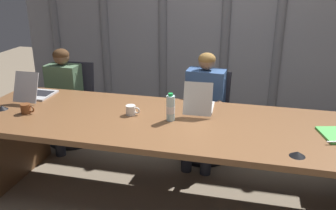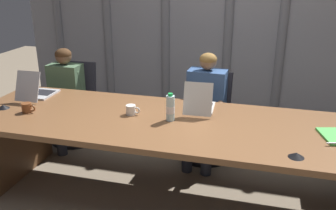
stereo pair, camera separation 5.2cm
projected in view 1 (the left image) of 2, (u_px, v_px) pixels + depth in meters
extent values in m
plane|color=#7F705B|center=(188.00, 199.00, 3.27)|extent=(11.55, 11.55, 0.00)
cube|color=brown|center=(189.00, 125.00, 3.01)|extent=(3.91, 1.11, 0.05)
cube|color=black|center=(189.00, 132.00, 3.04)|extent=(3.33, 0.10, 0.06)
cube|color=brown|center=(18.00, 144.00, 3.53)|extent=(0.08, 0.95, 0.71)
cube|color=#9999A0|center=(221.00, 14.00, 4.77)|extent=(5.78, 0.10, 2.81)
cylinder|color=gray|center=(53.00, 10.00, 5.27)|extent=(0.12, 0.12, 2.75)
cylinder|color=gray|center=(104.00, 11.00, 5.09)|extent=(0.12, 0.12, 2.75)
cylinder|color=gray|center=(163.00, 13.00, 4.90)|extent=(0.12, 0.12, 2.75)
cylinder|color=gray|center=(226.00, 15.00, 4.71)|extent=(0.12, 0.12, 2.75)
cylinder|color=gray|center=(281.00, 16.00, 4.55)|extent=(0.12, 0.12, 2.75)
cube|color=#BCBCC1|center=(40.00, 95.00, 3.65)|extent=(0.25, 0.31, 0.02)
cube|color=black|center=(41.00, 93.00, 3.66)|extent=(0.21, 0.17, 0.00)
cube|color=#BCBCC1|center=(26.00, 87.00, 3.40)|extent=(0.24, 0.12, 0.28)
cube|color=black|center=(26.00, 87.00, 3.41)|extent=(0.22, 0.10, 0.25)
cube|color=beige|center=(200.00, 107.00, 3.32)|extent=(0.26, 0.32, 0.02)
cube|color=black|center=(200.00, 105.00, 3.33)|extent=(0.22, 0.18, 0.00)
cube|color=beige|center=(198.00, 99.00, 3.09)|extent=(0.25, 0.10, 0.28)
cube|color=black|center=(198.00, 98.00, 3.09)|extent=(0.23, 0.09, 0.25)
cube|color=#2D2D38|center=(71.00, 108.00, 4.27)|extent=(0.50, 0.50, 0.08)
cube|color=#2D2D38|center=(76.00, 81.00, 4.38)|extent=(0.44, 0.14, 0.47)
cylinder|color=#262628|center=(72.00, 124.00, 4.35)|extent=(0.05, 0.05, 0.33)
cylinder|color=black|center=(74.00, 138.00, 4.41)|extent=(0.60, 0.60, 0.04)
cube|color=#2D2D38|center=(205.00, 121.00, 3.92)|extent=(0.53, 0.53, 0.08)
cube|color=#2D2D38|center=(211.00, 91.00, 4.01)|extent=(0.44, 0.16, 0.47)
cylinder|color=#262628|center=(204.00, 138.00, 3.99)|extent=(0.05, 0.05, 0.33)
cylinder|color=black|center=(203.00, 153.00, 4.05)|extent=(0.60, 0.60, 0.04)
cube|color=#4C6B4C|center=(64.00, 86.00, 4.16)|extent=(0.38, 0.22, 0.49)
sphere|color=brown|center=(61.00, 57.00, 4.04)|extent=(0.18, 0.18, 0.18)
ellipsoid|color=#472D19|center=(61.00, 55.00, 4.04)|extent=(0.19, 0.19, 0.14)
cylinder|color=#4C6B4C|center=(76.00, 82.00, 4.11)|extent=(0.07, 0.14, 0.27)
cylinder|color=brown|center=(68.00, 97.00, 3.96)|extent=(0.07, 0.30, 0.06)
cylinder|color=#4C6B4C|center=(52.00, 80.00, 4.18)|extent=(0.07, 0.14, 0.27)
cylinder|color=brown|center=(43.00, 95.00, 4.03)|extent=(0.07, 0.30, 0.06)
cylinder|color=#262833|center=(66.00, 115.00, 4.06)|extent=(0.13, 0.40, 0.13)
cylinder|color=#262833|center=(59.00, 138.00, 3.97)|extent=(0.11, 0.11, 0.43)
cylinder|color=#262833|center=(50.00, 113.00, 4.10)|extent=(0.13, 0.40, 0.13)
cylinder|color=#262833|center=(43.00, 136.00, 4.01)|extent=(0.11, 0.11, 0.43)
cube|color=#335184|center=(206.00, 95.00, 3.79)|extent=(0.41, 0.24, 0.54)
sphere|color=#8C6647|center=(207.00, 61.00, 3.66)|extent=(0.18, 0.18, 0.18)
ellipsoid|color=olive|center=(207.00, 59.00, 3.65)|extent=(0.18, 0.18, 0.13)
cylinder|color=#335184|center=(222.00, 89.00, 3.71)|extent=(0.08, 0.14, 0.27)
cylinder|color=#8C6647|center=(218.00, 106.00, 3.57)|extent=(0.08, 0.30, 0.06)
cylinder|color=#335184|center=(190.00, 86.00, 3.81)|extent=(0.08, 0.14, 0.27)
cylinder|color=#8C6647|center=(185.00, 103.00, 3.66)|extent=(0.08, 0.30, 0.06)
cylinder|color=#262833|center=(210.00, 129.00, 3.69)|extent=(0.15, 0.41, 0.13)
cylinder|color=#262833|center=(206.00, 155.00, 3.60)|extent=(0.11, 0.11, 0.43)
cylinder|color=#262833|center=(191.00, 127.00, 3.74)|extent=(0.15, 0.41, 0.13)
cylinder|color=#262833|center=(187.00, 152.00, 3.65)|extent=(0.11, 0.11, 0.43)
cylinder|color=silver|center=(171.00, 108.00, 3.01)|extent=(0.07, 0.07, 0.22)
cylinder|color=white|center=(171.00, 109.00, 3.01)|extent=(0.07, 0.07, 0.07)
cylinder|color=green|center=(171.00, 95.00, 2.97)|extent=(0.04, 0.04, 0.02)
cylinder|color=white|center=(131.00, 110.00, 3.15)|extent=(0.09, 0.09, 0.09)
torus|color=white|center=(137.00, 111.00, 3.14)|extent=(0.06, 0.01, 0.06)
cylinder|color=brown|center=(26.00, 109.00, 3.18)|extent=(0.09, 0.09, 0.09)
torus|color=brown|center=(31.00, 109.00, 3.17)|extent=(0.06, 0.01, 0.06)
cone|color=black|center=(2.00, 108.00, 3.28)|extent=(0.11, 0.11, 0.03)
cone|color=black|center=(297.00, 154.00, 2.45)|extent=(0.11, 0.11, 0.03)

